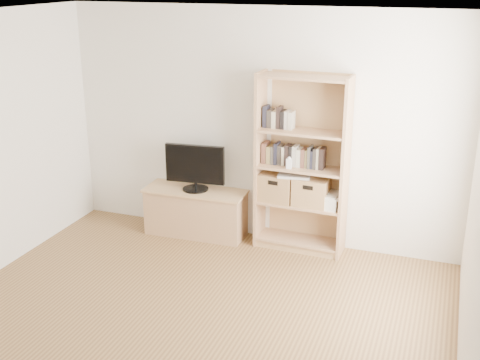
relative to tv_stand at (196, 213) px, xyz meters
The scene contains 14 objects.
floor 2.40m from the tv_stand, 72.98° to the right, with size 4.50×5.00×0.01m, color brown.
back_wall 1.27m from the tv_stand, 17.08° to the left, with size 4.50×0.02×2.60m, color silver.
right_wall 3.87m from the tv_stand, 37.77° to the right, with size 0.02×5.00×2.60m, color silver.
ceiling 3.34m from the tv_stand, 72.98° to the right, with size 4.50×5.00×0.01m, color white.
tv_stand is the anchor object (origin of this frame).
bookshelf 1.42m from the tv_stand, ahead, with size 0.97×0.35×1.95m, color #A77C55.
television 0.56m from the tv_stand, ahead, with size 0.69×0.05×0.54m, color black.
books_row_mid 1.47m from the tv_stand, ahead, with size 0.82×0.16×0.22m, color brown.
books_row_upper 1.57m from the tv_stand, ahead, with size 0.39×0.14×0.20m, color brown.
baby_monitor 1.35m from the tv_stand, ahead, with size 0.06×0.04×0.11m, color white.
basket_left 1.06m from the tv_stand, ahead, with size 0.37×0.30×0.30m, color #A5804A.
basket_right 1.42m from the tv_stand, ahead, with size 0.37×0.30×0.30m, color #A5804A.
laptop 1.31m from the tv_stand, ahead, with size 0.34×0.24×0.03m, color silver.
magazine_stack 1.60m from the tv_stand, ahead, with size 0.19×0.28×0.13m, color silver.
Camera 1 is at (2.01, -3.63, 2.96)m, focal length 45.00 mm.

